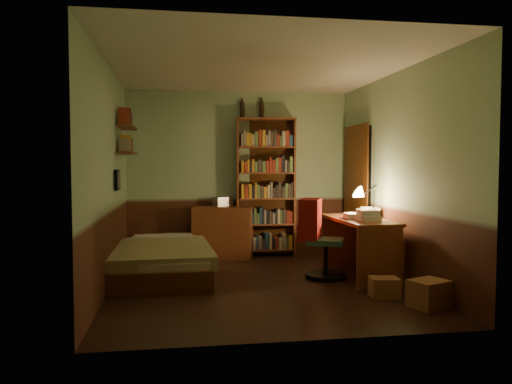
{
  "coord_description": "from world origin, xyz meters",
  "views": [
    {
      "loc": [
        -0.96,
        -5.89,
        1.43
      ],
      "look_at": [
        0.0,
        0.25,
        1.1
      ],
      "focal_mm": 35.0,
      "sensor_mm": 36.0,
      "label": 1
    }
  ],
  "objects": [
    {
      "name": "framed_picture",
      "position": [
        -1.72,
        0.6,
        1.25
      ],
      "size": [
        0.04,
        0.32,
        0.26
      ],
      "primitive_type": "cube",
      "color": "black",
      "rests_on": "wall_left"
    },
    {
      "name": "dresser",
      "position": [
        -0.28,
        1.76,
        0.4
      ],
      "size": [
        0.98,
        0.66,
        0.8
      ],
      "primitive_type": "cube",
      "rotation": [
        0.0,
        0.0,
        -0.26
      ],
      "color": "brown",
      "rests_on": "ground"
    },
    {
      "name": "mini_stereo",
      "position": [
        -0.28,
        1.89,
        0.87
      ],
      "size": [
        0.33,
        0.3,
        0.15
      ],
      "primitive_type": "cube",
      "rotation": [
        0.0,
        0.0,
        0.42
      ],
      "color": "#B2B2B7",
      "rests_on": "dresser"
    },
    {
      "name": "ceiling",
      "position": [
        0.0,
        0.0,
        2.61
      ],
      "size": [
        3.5,
        4.0,
        0.02
      ],
      "primitive_type": "cube",
      "color": "silver",
      "rests_on": "wall_back"
    },
    {
      "name": "wall_right",
      "position": [
        1.76,
        0.0,
        1.3
      ],
      "size": [
        0.02,
        4.0,
        2.6
      ],
      "primitive_type": "cube",
      "color": "#96B68B",
      "rests_on": "ground"
    },
    {
      "name": "wall_left",
      "position": [
        -1.76,
        0.0,
        1.3
      ],
      "size": [
        0.02,
        4.0,
        2.6
      ],
      "primitive_type": "cube",
      "color": "#96B68B",
      "rests_on": "ground"
    },
    {
      "name": "desk",
      "position": [
        1.32,
        0.17,
        0.38
      ],
      "size": [
        0.63,
        1.43,
        0.76
      ],
      "primitive_type": "cube",
      "rotation": [
        0.0,
        0.0,
        0.03
      ],
      "color": "brown",
      "rests_on": "ground"
    },
    {
      "name": "wall_front",
      "position": [
        0.0,
        -2.01,
        1.3
      ],
      "size": [
        3.5,
        0.02,
        2.6
      ],
      "primitive_type": "cube",
      "color": "#96B68B",
      "rests_on": "ground"
    },
    {
      "name": "bottle_left",
      "position": [
        0.05,
        1.96,
        2.3
      ],
      "size": [
        0.08,
        0.08,
        0.26
      ],
      "primitive_type": "cylinder",
      "rotation": [
        0.0,
        0.0,
        0.21
      ],
      "color": "black",
      "rests_on": "bookshelf"
    },
    {
      "name": "desk_lamp",
      "position": [
        1.61,
        0.4,
        1.04
      ],
      "size": [
        0.21,
        0.21,
        0.56
      ],
      "primitive_type": "cone",
      "rotation": [
        0.0,
        0.0,
        -0.3
      ],
      "color": "black",
      "rests_on": "desk"
    },
    {
      "name": "wall_shelf_lower",
      "position": [
        -1.64,
        1.1,
        1.6
      ],
      "size": [
        0.2,
        0.9,
        0.03
      ],
      "primitive_type": "cube",
      "color": "brown",
      "rests_on": "wall_left"
    },
    {
      "name": "cardboard_box_b",
      "position": [
        1.25,
        -0.81,
        0.11
      ],
      "size": [
        0.34,
        0.29,
        0.21
      ],
      "primitive_type": "cube",
      "rotation": [
        0.0,
        0.0,
        -0.15
      ],
      "color": "#8F5D37",
      "rests_on": "ground"
    },
    {
      "name": "floor",
      "position": [
        0.0,
        0.0,
        -0.01
      ],
      "size": [
        3.5,
        4.0,
        0.02
      ],
      "primitive_type": "cube",
      "color": "black",
      "rests_on": "ground"
    },
    {
      "name": "bottle_right",
      "position": [
        0.36,
        1.96,
        2.31
      ],
      "size": [
        0.09,
        0.09,
        0.27
      ],
      "primitive_type": "cylinder",
      "rotation": [
        0.0,
        0.0,
        -0.4
      ],
      "color": "black",
      "rests_on": "bookshelf"
    },
    {
      "name": "cardboard_box_a",
      "position": [
        1.53,
        -1.26,
        0.14
      ],
      "size": [
        0.45,
        0.41,
        0.28
      ],
      "primitive_type": "cube",
      "rotation": [
        0.0,
        0.0,
        0.4
      ],
      "color": "#8F5D37",
      "rests_on": "ground"
    },
    {
      "name": "red_jacket",
      "position": [
        0.66,
        -0.02,
        1.14
      ],
      "size": [
        0.37,
        0.49,
        0.51
      ],
      "primitive_type": "cube",
      "rotation": [
        0.0,
        0.0,
        0.35
      ],
      "color": "#A21612",
      "rests_on": "office_chair"
    },
    {
      "name": "wall_back",
      "position": [
        0.0,
        2.01,
        1.3
      ],
      "size": [
        3.5,
        0.02,
        2.6
      ],
      "primitive_type": "cube",
      "color": "#96B68B",
      "rests_on": "ground"
    },
    {
      "name": "paper_stack",
      "position": [
        1.61,
        0.53,
        0.81
      ],
      "size": [
        0.22,
        0.28,
        0.11
      ],
      "primitive_type": "cube",
      "rotation": [
        0.0,
        0.0,
        -0.08
      ],
      "color": "silver",
      "rests_on": "desk"
    },
    {
      "name": "doorway",
      "position": [
        1.72,
        1.3,
        1.0
      ],
      "size": [
        0.06,
        0.9,
        2.0
      ],
      "primitive_type": "cube",
      "color": "black",
      "rests_on": "ground"
    },
    {
      "name": "door_trim",
      "position": [
        1.69,
        1.3,
        1.0
      ],
      "size": [
        0.02,
        0.98,
        2.08
      ],
      "primitive_type": "cube",
      "color": "#45230A",
      "rests_on": "ground"
    },
    {
      "name": "bookshelf",
      "position": [
        0.41,
        1.85,
        1.09
      ],
      "size": [
        0.96,
        0.38,
        2.17
      ],
      "primitive_type": "cube",
      "rotation": [
        0.0,
        0.0,
        -0.1
      ],
      "color": "brown",
      "rests_on": "ground"
    },
    {
      "name": "office_chair",
      "position": [
        0.88,
        0.17,
        0.44
      ],
      "size": [
        0.56,
        0.53,
        0.88
      ],
      "primitive_type": "cube",
      "rotation": [
        0.0,
        0.0,
        -0.41
      ],
      "color": "#305B42",
      "rests_on": "ground"
    },
    {
      "name": "bed",
      "position": [
        -1.19,
        0.75,
        0.34
      ],
      "size": [
        1.21,
        2.26,
        0.67
      ],
      "primitive_type": "cube",
      "rotation": [
        0.0,
        0.0,
        -0.0
      ],
      "color": "#5E743C",
      "rests_on": "ground"
    },
    {
      "name": "wall_shelf_upper",
      "position": [
        -1.64,
        1.1,
        1.95
      ],
      "size": [
        0.2,
        0.9,
        0.03
      ],
      "primitive_type": "cube",
      "color": "brown",
      "rests_on": "wall_left"
    }
  ]
}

